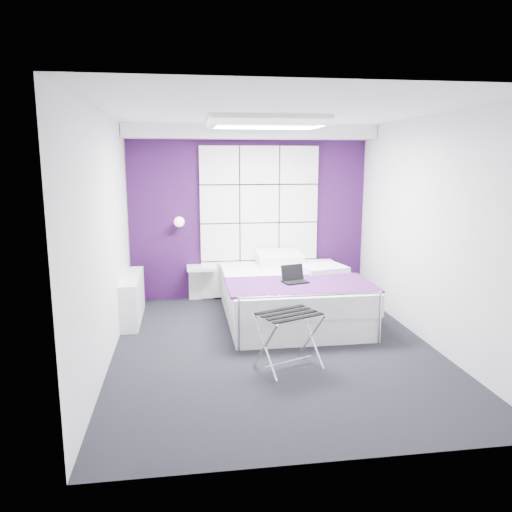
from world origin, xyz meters
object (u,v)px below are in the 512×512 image
Objects in this scene: nightstand at (201,268)px; radiator at (133,298)px; wall_lamp at (179,221)px; luggage_rack at (289,340)px; laptop at (294,278)px; bed at (290,295)px.

radiator is at bearing -142.74° from nightstand.
wall_lamp reaches higher than radiator.
laptop is (0.31, 1.16, 0.37)m from luggage_rack.
nightstand is at bearing 84.44° from luggage_rack.
luggage_rack is 1.99× the size of laptop.
nightstand is at bearing 37.26° from radiator.
wall_lamp is 0.35× the size of nightstand.
radiator is at bearing -130.10° from wall_lamp.
radiator is at bearing 145.93° from laptop.
nightstand is 0.72× the size of luggage_rack.
radiator reaches higher than nightstand.
laptop is at bearing -95.95° from bed.
bed is (2.10, -0.24, 0.02)m from radiator.
bed is 7.29× the size of laptop.
radiator is at bearing 173.43° from bed.
radiator is at bearing 110.54° from luggage_rack.
nightstand is 1.44× the size of laptop.
radiator is 2.54m from luggage_rack.
radiator reaches higher than luggage_rack.
laptop is (1.41, -1.45, -0.55)m from wall_lamp.
laptop is at bearing -18.69° from radiator.
laptop is at bearing -52.05° from nightstand.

